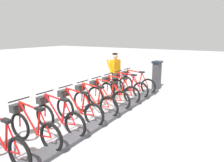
% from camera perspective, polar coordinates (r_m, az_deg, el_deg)
% --- Properties ---
extents(ground_plane, '(60.00, 60.00, 0.00)m').
position_cam_1_polar(ground_plane, '(6.23, -3.33, -11.15)').
color(ground_plane, '#AFA9AD').
extents(dock_rail_base, '(0.44, 8.41, 0.10)m').
position_cam_1_polar(dock_rail_base, '(6.21, -3.33, -10.73)').
color(dock_rail_base, '#47474C').
rests_on(dock_rail_base, ground).
extents(payment_kiosk, '(0.36, 0.52, 1.28)m').
position_cam_1_polar(payment_kiosk, '(10.07, 11.55, 1.63)').
color(payment_kiosk, '#38383D').
rests_on(payment_kiosk, ground).
extents(bike_docked_0, '(1.72, 0.54, 1.02)m').
position_cam_1_polar(bike_docked_0, '(9.39, 6.04, -0.42)').
color(bike_docked_0, black).
rests_on(bike_docked_0, ground).
extents(bike_docked_1, '(1.72, 0.54, 1.02)m').
position_cam_1_polar(bike_docked_1, '(8.73, 3.89, -1.35)').
color(bike_docked_1, black).
rests_on(bike_docked_1, ground).
extents(bike_docked_2, '(1.72, 0.54, 1.02)m').
position_cam_1_polar(bike_docked_2, '(8.08, 1.39, -2.43)').
color(bike_docked_2, black).
rests_on(bike_docked_2, ground).
extents(bike_docked_3, '(1.72, 0.54, 1.02)m').
position_cam_1_polar(bike_docked_3, '(7.45, -1.54, -3.69)').
color(bike_docked_3, black).
rests_on(bike_docked_3, ground).
extents(bike_docked_4, '(1.72, 0.54, 1.02)m').
position_cam_1_polar(bike_docked_4, '(6.85, -5.01, -5.16)').
color(bike_docked_4, black).
rests_on(bike_docked_4, ground).
extents(bike_docked_5, '(1.72, 0.54, 1.02)m').
position_cam_1_polar(bike_docked_5, '(6.29, -9.14, -6.88)').
color(bike_docked_5, black).
rests_on(bike_docked_5, ground).
extents(bike_docked_6, '(1.72, 0.54, 1.02)m').
position_cam_1_polar(bike_docked_6, '(5.77, -14.09, -8.87)').
color(bike_docked_6, black).
rests_on(bike_docked_6, ground).
extents(bike_docked_7, '(1.72, 0.54, 1.02)m').
position_cam_1_polar(bike_docked_7, '(5.31, -20.02, -11.15)').
color(bike_docked_7, black).
rests_on(bike_docked_7, ground).
extents(bike_docked_8, '(1.72, 0.54, 1.02)m').
position_cam_1_polar(bike_docked_8, '(4.93, -27.10, -13.67)').
color(bike_docked_8, black).
rests_on(bike_docked_8, ground).
extents(worker_near_rack, '(0.55, 0.68, 1.66)m').
position_cam_1_polar(worker_near_rack, '(9.49, 0.80, 2.72)').
color(worker_near_rack, white).
rests_on(worker_near_rack, ground).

